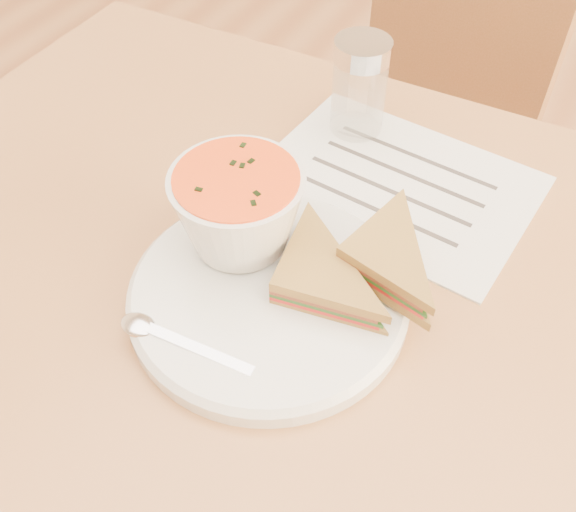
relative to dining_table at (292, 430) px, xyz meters
The scene contains 9 objects.
dining_table is the anchor object (origin of this frame).
chair_far 0.57m from the dining_table, 97.66° to the left, with size 0.38×0.38×0.86m, color brown, non-canonical shape.
plate 0.39m from the dining_table, 85.69° to the right, with size 0.27×0.27×0.02m, color silver, non-canonical shape.
soup_bowl 0.44m from the dining_table, 158.08° to the right, with size 0.13×0.13×0.09m, color silver, non-canonical shape.
sandwich_half_a 0.41m from the dining_table, 78.90° to the right, with size 0.11×0.11×0.03m, color olive, non-canonical shape.
sandwich_half_b 0.42m from the dining_table, 17.64° to the right, with size 0.11×0.11×0.03m, color olive, non-canonical shape.
spoon 0.42m from the dining_table, 100.08° to the right, with size 0.17×0.03×0.01m, color silver, non-canonical shape.
paper_menu 0.41m from the dining_table, 72.45° to the left, with size 0.30×0.22×0.00m, color white, non-canonical shape.
condiment_shaker 0.49m from the dining_table, 98.01° to the left, with size 0.07×0.07×0.12m, color silver, non-canonical shape.
Camera 1 is at (0.20, -0.38, 1.24)m, focal length 40.00 mm.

